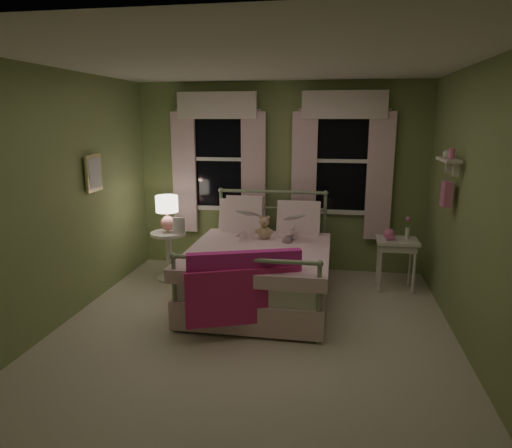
% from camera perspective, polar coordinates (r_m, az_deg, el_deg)
% --- Properties ---
extents(room_shell, '(4.20, 4.20, 4.20)m').
position_cam_1_polar(room_shell, '(4.34, -0.42, 2.33)').
color(room_shell, beige).
rests_on(room_shell, ground).
extents(bed, '(1.58, 2.04, 1.18)m').
position_cam_1_polar(bed, '(5.39, 0.55, -5.66)').
color(bed, white).
rests_on(bed, ground).
extents(pink_throw, '(1.07, 0.52, 0.71)m').
position_cam_1_polar(pink_throw, '(4.37, -1.52, -6.98)').
color(pink_throw, '#D42996').
rests_on(pink_throw, bed).
extents(child_left, '(0.25, 0.17, 0.68)m').
position_cam_1_polar(child_left, '(5.71, -1.46, 0.97)').
color(child_left, '#F7D1DD').
rests_on(child_left, bed).
extents(child_right, '(0.32, 0.25, 0.63)m').
position_cam_1_polar(child_right, '(5.64, 4.13, 0.52)').
color(child_right, '#F7D1DD').
rests_on(child_right, bed).
extents(book_left, '(0.22, 0.17, 0.26)m').
position_cam_1_polar(book_left, '(5.46, -1.97, 0.95)').
color(book_left, beige).
rests_on(book_left, child_left).
extents(book_right, '(0.23, 0.18, 0.26)m').
position_cam_1_polar(book_right, '(5.39, 3.87, 0.29)').
color(book_right, beige).
rests_on(book_right, child_right).
extents(teddy_bear, '(0.22, 0.18, 0.30)m').
position_cam_1_polar(teddy_bear, '(5.54, 1.07, -0.68)').
color(teddy_bear, tan).
rests_on(teddy_bear, bed).
extents(nightstand_left, '(0.46, 0.46, 0.65)m').
position_cam_1_polar(nightstand_left, '(6.15, -10.84, -3.10)').
color(nightstand_left, white).
rests_on(nightstand_left, ground).
extents(table_lamp, '(0.29, 0.29, 0.46)m').
position_cam_1_polar(table_lamp, '(6.03, -11.06, 1.79)').
color(table_lamp, pink).
rests_on(table_lamp, nightstand_left).
extents(book_nightstand, '(0.19, 0.24, 0.02)m').
position_cam_1_polar(book_nightstand, '(5.99, -10.31, -1.16)').
color(book_nightstand, beige).
rests_on(book_nightstand, nightstand_left).
extents(nightstand_right, '(0.50, 0.40, 0.64)m').
position_cam_1_polar(nightstand_right, '(5.93, 17.19, -2.75)').
color(nightstand_right, white).
rests_on(nightstand_right, ground).
extents(pink_toy, '(0.14, 0.19, 0.14)m').
position_cam_1_polar(pink_toy, '(5.88, 16.33, -1.25)').
color(pink_toy, pink).
rests_on(pink_toy, nightstand_right).
extents(bud_vase, '(0.06, 0.06, 0.28)m').
position_cam_1_polar(bud_vase, '(5.94, 18.43, -0.44)').
color(bud_vase, white).
rests_on(bud_vase, nightstand_right).
extents(window_left, '(1.34, 0.13, 1.96)m').
position_cam_1_polar(window_left, '(6.45, -4.73, 8.70)').
color(window_left, black).
rests_on(window_left, room_shell).
extents(window_right, '(1.34, 0.13, 1.96)m').
position_cam_1_polar(window_right, '(6.25, 10.72, 8.38)').
color(window_right, black).
rests_on(window_right, room_shell).
extents(wall_shelf, '(0.15, 0.50, 0.60)m').
position_cam_1_polar(wall_shelf, '(5.07, 22.84, 5.42)').
color(wall_shelf, white).
rests_on(wall_shelf, room_shell).
extents(framed_picture, '(0.03, 0.32, 0.42)m').
position_cam_1_polar(framed_picture, '(5.54, -19.62, 6.01)').
color(framed_picture, beige).
rests_on(framed_picture, room_shell).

